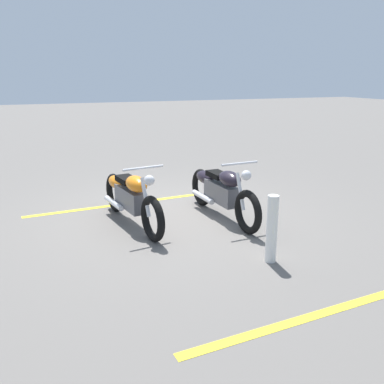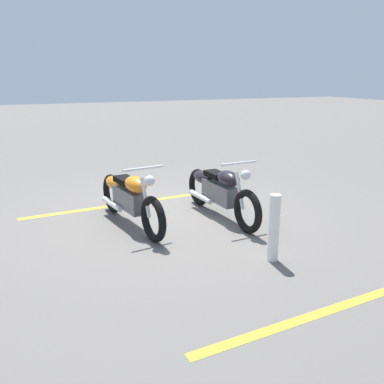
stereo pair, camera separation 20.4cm
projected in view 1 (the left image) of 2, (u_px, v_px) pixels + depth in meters
The scene contains 6 objects.
ground_plane at pixel (171, 214), 7.15m from camera, with size 60.00×60.00×0.00m, color #66605B.
motorcycle_bright_foreground at pixel (130, 196), 6.57m from camera, with size 2.22×0.68×1.04m.
motorcycle_dark_foreground at pixel (221, 190), 6.90m from camera, with size 2.23×0.62×1.04m.
bollard_post at pixel (272, 229), 5.23m from camera, with size 0.14×0.14×0.88m, color white.
parking_stripe_near at pixel (115, 205), 7.63m from camera, with size 3.20×0.12×0.01m, color yellow.
parking_stripe_mid at pixel (322, 313), 4.18m from camera, with size 3.20×0.12×0.01m, color yellow.
Camera 1 is at (6.43, -2.18, 2.31)m, focal length 38.99 mm.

